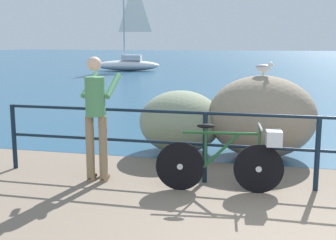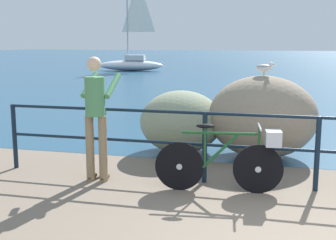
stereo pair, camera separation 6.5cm
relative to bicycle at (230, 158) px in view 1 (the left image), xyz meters
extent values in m
cube|color=#756656|center=(1.12, 18.16, -0.51)|extent=(120.00, 120.00, 0.10)
cube|color=navy|center=(1.12, 46.43, -0.46)|extent=(120.00, 90.00, 0.01)
cylinder|color=black|center=(-3.42, 0.33, 0.05)|extent=(0.07, 0.07, 1.02)
cylinder|color=black|center=(-1.91, 0.33, 0.05)|extent=(0.07, 0.07, 1.02)
cylinder|color=black|center=(-0.39, 0.33, 0.05)|extent=(0.07, 0.07, 1.02)
cylinder|color=black|center=(1.12, 0.33, 0.05)|extent=(0.07, 0.07, 1.02)
cylinder|color=black|center=(1.12, 0.33, 0.54)|extent=(9.09, 0.04, 0.04)
cylinder|color=black|center=(1.12, 0.33, 0.09)|extent=(9.09, 0.04, 0.04)
cylinder|color=black|center=(-0.66, -0.08, -0.13)|extent=(0.66, 0.11, 0.66)
cylinder|color=#B7BCC6|center=(-0.66, -0.08, -0.13)|extent=(0.09, 0.07, 0.08)
cylinder|color=black|center=(0.37, 0.04, -0.13)|extent=(0.66, 0.11, 0.66)
cylinder|color=#B7BCC6|center=(0.37, 0.04, -0.13)|extent=(0.09, 0.07, 0.08)
cylinder|color=#194C23|center=(-0.15, -0.02, 0.34)|extent=(0.99, 0.15, 0.04)
cylinder|color=#194C23|center=(-0.12, -0.01, 0.10)|extent=(0.50, 0.10, 0.50)
cylinder|color=#194C23|center=(-0.33, -0.04, 0.13)|extent=(0.03, 0.03, 0.53)
ellipsoid|color=black|center=(-0.33, -0.04, 0.43)|extent=(0.25, 0.13, 0.06)
cylinder|color=#194C23|center=(0.37, 0.04, 0.15)|extent=(0.03, 0.03, 0.57)
cylinder|color=#B7BCC6|center=(0.37, 0.04, 0.44)|extent=(0.09, 0.48, 0.03)
cube|color=#B7BCC6|center=(0.55, 0.07, 0.29)|extent=(0.23, 0.26, 0.20)
cylinder|color=#8C7251|center=(-2.01, 0.03, 0.01)|extent=(0.12, 0.12, 0.95)
ellipsoid|color=#513319|center=(-2.01, 0.09, -0.42)|extent=(0.10, 0.26, 0.08)
cylinder|color=#8C7251|center=(-1.81, 0.03, 0.01)|extent=(0.12, 0.12, 0.95)
ellipsoid|color=#513319|center=(-1.81, 0.09, -0.42)|extent=(0.10, 0.26, 0.08)
cylinder|color=#4C8C59|center=(-1.91, 0.03, 0.76)|extent=(0.28, 0.28, 0.55)
sphere|color=beige|center=(-1.91, 0.03, 1.22)|extent=(0.20, 0.20, 0.20)
cylinder|color=#4C8C59|center=(-2.09, 0.27, 0.90)|extent=(0.08, 0.52, 0.34)
cylinder|color=#4C8C59|center=(-1.73, 0.27, 0.90)|extent=(0.08, 0.52, 0.34)
ellipsoid|color=gray|center=(0.33, 1.98, 0.24)|extent=(1.86, 1.53, 1.41)
ellipsoid|color=gray|center=(-1.10, 1.99, 0.09)|extent=(1.48, 1.48, 1.12)
cylinder|color=gold|center=(0.33, 2.02, 0.98)|extent=(0.01, 0.01, 0.06)
cylinder|color=gold|center=(0.32, 1.97, 0.98)|extent=(0.01, 0.01, 0.06)
ellipsoid|color=white|center=(0.33, 1.99, 1.08)|extent=(0.28, 0.17, 0.13)
ellipsoid|color=#9E9EA3|center=(0.31, 2.00, 1.11)|extent=(0.26, 0.18, 0.06)
sphere|color=white|center=(0.44, 1.96, 1.15)|extent=(0.08, 0.08, 0.08)
cone|color=gold|center=(0.49, 1.95, 1.14)|extent=(0.05, 0.04, 0.02)
ellipsoid|color=white|center=(-9.30, 23.20, -0.11)|extent=(4.53, 1.85, 0.70)
cube|color=silver|center=(-9.00, 23.23, 0.42)|extent=(1.39, 0.96, 0.36)
cylinder|color=#B2B2B7|center=(-9.50, 23.17, 2.34)|extent=(0.10, 0.10, 4.20)
pyramid|color=white|center=(-8.75, 23.26, 3.92)|extent=(1.59, 0.26, 3.57)
camera|label=1|loc=(0.54, -5.75, 1.53)|focal=47.71mm
camera|label=2|loc=(0.60, -5.74, 1.53)|focal=47.71mm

